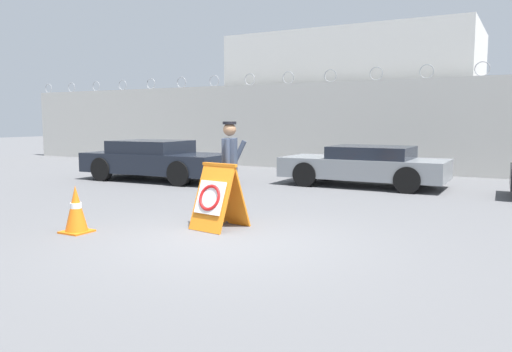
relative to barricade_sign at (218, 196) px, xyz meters
name	(u,v)px	position (x,y,z in m)	size (l,w,h in m)	color
ground_plane	(224,242)	(0.59, -0.73, -0.55)	(90.00, 90.00, 0.00)	#5B5B5E
perimeter_wall	(399,126)	(0.59, 10.42, 1.06)	(36.00, 0.30, 3.65)	beige
building_block	(355,100)	(-2.11, 13.88, 2.12)	(9.76, 5.29, 5.34)	silver
barricade_sign	(218,196)	(0.00, 0.00, 0.00)	(0.80, 0.91, 1.11)	orange
security_guard	(230,166)	(-0.12, 0.59, 0.46)	(0.38, 0.69, 1.79)	#514C42
traffic_cone_near	(76,209)	(-1.84, -1.36, -0.17)	(0.43, 0.43, 0.77)	orange
parked_car_front_coupe	(156,160)	(-5.38, 4.82, 0.08)	(4.59, 2.13, 1.20)	black
parked_car_rear_sedan	(365,165)	(0.58, 6.52, 0.03)	(4.44, 1.96, 1.11)	black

